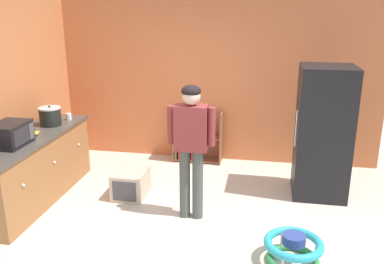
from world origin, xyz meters
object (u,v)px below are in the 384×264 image
at_px(baby_walker, 293,249).
at_px(green_cup, 57,115).
at_px(banana_bunch, 36,133).
at_px(white_cup, 69,117).
at_px(refrigerator, 323,133).
at_px(standing_person, 191,139).
at_px(bookshelf, 194,140).
at_px(microwave, 10,134).
at_px(yellow_cup, 22,130).
at_px(pet_carrier, 131,183).
at_px(kitchen_counter, 33,168).
at_px(crock_pot, 50,116).

relative_size(baby_walker, green_cup, 6.36).
bearing_deg(banana_bunch, white_cup, 84.09).
height_order(refrigerator, standing_person, refrigerator).
bearing_deg(bookshelf, baby_walker, -60.66).
xyz_separation_m(baby_walker, green_cup, (-3.41, 1.74, 0.79)).
relative_size(standing_person, white_cup, 17.48).
bearing_deg(microwave, banana_bunch, 79.92).
bearing_deg(banana_bunch, green_cup, 99.04).
distance_m(refrigerator, standing_person, 1.88).
bearing_deg(yellow_cup, green_cup, 84.16).
bearing_deg(microwave, standing_person, 7.49).
relative_size(standing_person, pet_carrier, 3.01).
distance_m(yellow_cup, white_cup, 0.80).
bearing_deg(refrigerator, yellow_cup, -168.67).
relative_size(kitchen_counter, baby_walker, 3.66).
height_order(refrigerator, microwave, refrigerator).
bearing_deg(kitchen_counter, bookshelf, 44.67).
height_order(refrigerator, bookshelf, refrigerator).
height_order(pet_carrier, white_cup, white_cup).
bearing_deg(pet_carrier, green_cup, 157.38).
relative_size(standing_person, yellow_cup, 17.48).
distance_m(banana_bunch, white_cup, 0.77).
xyz_separation_m(baby_walker, microwave, (-3.35, 0.48, 0.88)).
height_order(bookshelf, pet_carrier, bookshelf).
bearing_deg(refrigerator, standing_person, -149.27).
distance_m(standing_person, crock_pot, 2.21).
relative_size(bookshelf, pet_carrier, 1.54).
bearing_deg(baby_walker, banana_bunch, 164.44).
relative_size(pet_carrier, microwave, 1.15).
bearing_deg(standing_person, kitchen_counter, 177.64).
distance_m(bookshelf, microwave, 2.95).
bearing_deg(green_cup, yellow_cup, -95.84).
distance_m(standing_person, white_cup, 2.20).
relative_size(bookshelf, standing_person, 0.51).
xyz_separation_m(kitchen_counter, bookshelf, (1.84, 1.82, -0.08)).
xyz_separation_m(refrigerator, microwave, (-3.77, -1.24, 0.15)).
bearing_deg(standing_person, microwave, -172.51).
height_order(standing_person, crock_pot, standing_person).
bearing_deg(white_cup, microwave, -97.42).
bearing_deg(baby_walker, white_cup, 152.27).
bearing_deg(green_cup, refrigerator, -0.28).
xyz_separation_m(refrigerator, baby_walker, (-0.42, -1.72, -0.73)).
bearing_deg(pet_carrier, refrigerator, 11.51).
bearing_deg(baby_walker, yellow_cup, 164.93).
bearing_deg(white_cup, crock_pot, -111.23).
bearing_deg(banana_bunch, baby_walker, -15.56).
relative_size(kitchen_counter, standing_person, 1.33).
relative_size(pet_carrier, yellow_cup, 5.81).
height_order(bookshelf, banana_bunch, banana_bunch).
relative_size(microwave, white_cup, 5.05).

